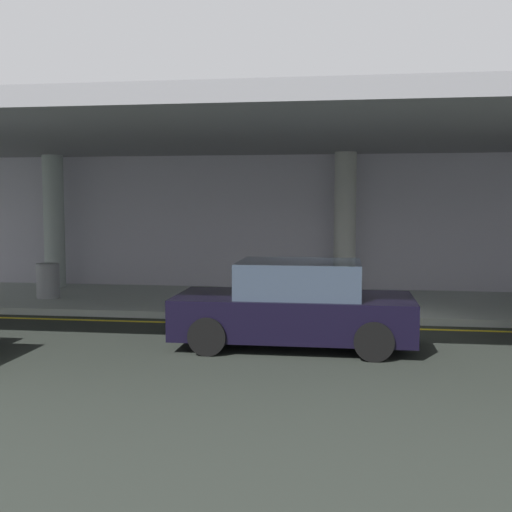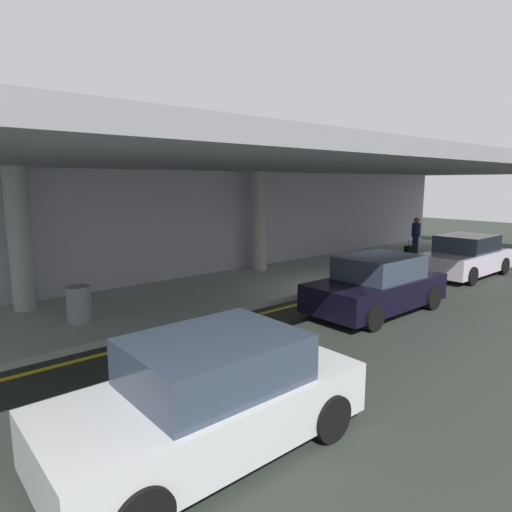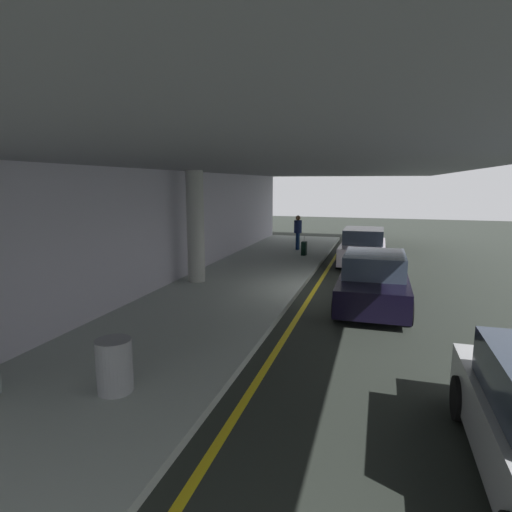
% 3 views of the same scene
% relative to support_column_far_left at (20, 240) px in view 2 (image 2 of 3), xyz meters
% --- Properties ---
extents(ground_plane, '(60.00, 60.00, 0.00)m').
position_rel_support_column_far_left_xyz_m(ground_plane, '(8.00, -4.51, -1.97)').
color(ground_plane, '#262B26').
extents(sidewalk, '(26.00, 4.20, 0.15)m').
position_rel_support_column_far_left_xyz_m(sidewalk, '(8.00, -1.41, -1.90)').
color(sidewalk, '#A8B3AB').
rests_on(sidewalk, ground).
extents(lane_stripe_yellow, '(26.00, 0.14, 0.01)m').
position_rel_support_column_far_left_xyz_m(lane_stripe_yellow, '(8.00, -3.89, -1.97)').
color(lane_stripe_yellow, yellow).
rests_on(lane_stripe_yellow, ground).
extents(support_column_far_left, '(0.57, 0.57, 3.65)m').
position_rel_support_column_far_left_xyz_m(support_column_far_left, '(0.00, 0.00, 0.00)').
color(support_column_far_left, '#A1AEA9').
rests_on(support_column_far_left, sidewalk).
extents(support_column_left_mid, '(0.57, 0.57, 3.65)m').
position_rel_support_column_far_left_xyz_m(support_column_left_mid, '(8.00, 0.00, 0.00)').
color(support_column_left_mid, '#ABAEA5').
rests_on(support_column_left_mid, sidewalk).
extents(ceiling_overhang, '(28.00, 13.20, 0.30)m').
position_rel_support_column_far_left_xyz_m(ceiling_overhang, '(8.00, -1.91, 1.97)').
color(ceiling_overhang, slate).
rests_on(ceiling_overhang, support_column_far_left).
extents(terminal_back_wall, '(26.00, 0.30, 3.80)m').
position_rel_support_column_far_left_xyz_m(terminal_back_wall, '(8.00, 0.84, -0.07)').
color(terminal_back_wall, '#B3B0BF').
rests_on(terminal_back_wall, ground).
extents(car_silver, '(4.10, 1.92, 1.50)m').
position_rel_support_column_far_left_xyz_m(car_silver, '(13.51, -5.16, -1.26)').
color(car_silver, '#BCB1C0').
rests_on(car_silver, ground).
extents(car_silver_no2, '(4.10, 1.92, 1.50)m').
position_rel_support_column_far_left_xyz_m(car_silver_no2, '(0.34, -7.91, -1.26)').
color(car_silver_no2, '#B3B5B7').
rests_on(car_silver_no2, ground).
extents(car_black, '(4.10, 1.92, 1.50)m').
position_rel_support_column_far_left_xyz_m(car_black, '(7.17, -5.72, -1.26)').
color(car_black, black).
rests_on(car_black, ground).
extents(traveler_with_luggage, '(0.38, 0.38, 1.68)m').
position_rel_support_column_far_left_xyz_m(traveler_with_luggage, '(15.69, -1.94, -0.86)').
color(traveler_with_luggage, '#091C43').
rests_on(traveler_with_luggage, sidewalk).
extents(suitcase_upright_primary, '(0.36, 0.22, 0.90)m').
position_rel_support_column_far_left_xyz_m(suitcase_upright_primary, '(14.10, -2.55, -1.51)').
color(suitcase_upright_primary, black).
rests_on(suitcase_upright_primary, sidewalk).
extents(trash_bin_steel, '(0.56, 0.56, 0.85)m').
position_rel_support_column_far_left_xyz_m(trash_bin_steel, '(0.72, -1.92, -1.40)').
color(trash_bin_steel, gray).
rests_on(trash_bin_steel, sidewalk).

